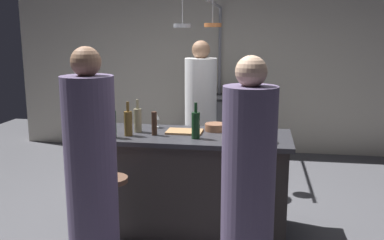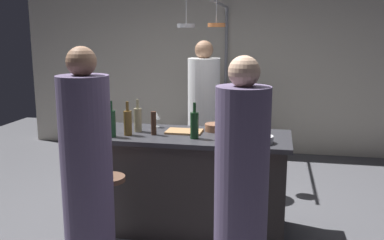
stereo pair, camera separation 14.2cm
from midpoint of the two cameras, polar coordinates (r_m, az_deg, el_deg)
The scene contains 22 objects.
ground_plane at distance 4.12m, azimuth -1.36°, elevation -14.20°, with size 9.00×9.00×0.00m, color #4C4C51.
back_wall at distance 6.55m, azimuth 3.22°, elevation 7.27°, with size 6.40×0.16×2.60m, color beige.
kitchen_island at distance 3.94m, azimuth -1.40°, elevation -8.26°, with size 1.80×0.72×0.90m.
stove_range at distance 6.28m, azimuth 2.74°, elevation -0.79°, with size 0.80×0.64×0.89m.
chef at distance 4.90m, azimuth 0.33°, elevation -0.19°, with size 0.36×0.36×1.71m.
bar_stool_right at distance 3.34m, azimuth 6.64°, elevation -13.57°, with size 0.28×0.28×0.68m.
guest_right at distance 2.84m, azimuth 6.02°, elevation -9.62°, with size 0.35×0.35×1.66m.
bar_stool_left at distance 3.55m, azimuth -11.70°, elevation -12.17°, with size 0.28×0.28×0.68m.
guest_left at distance 3.11m, azimuth -14.53°, elevation -7.55°, with size 0.36×0.36×1.70m.
overhead_pot_rack at distance 5.71m, azimuth 1.87°, elevation 9.60°, with size 0.55×1.57×2.17m.
cutting_board at distance 3.88m, azimuth -2.05°, elevation -1.56°, with size 0.32×0.22×0.02m, color #997047.
pepper_mill at distance 3.78m, azimuth -6.13°, elevation -0.47°, with size 0.05×0.05×0.21m, color #382319.
wine_bottle_red at distance 3.64m, azimuth -0.62°, elevation -0.63°, with size 0.07×0.07×0.31m.
wine_bottle_white at distance 3.92m, azimuth -8.28°, elevation 0.04°, with size 0.07×0.07×0.30m.
wine_bottle_rose at distance 3.95m, azimuth 5.40°, elevation 0.33°, with size 0.07×0.07×0.32m.
wine_bottle_green at distance 3.75m, azimuth -11.68°, elevation -0.47°, with size 0.07×0.07×0.32m.
wine_bottle_amber at distance 3.79m, azimuth -9.57°, elevation -0.37°, with size 0.07×0.07×0.30m.
wine_glass_by_chef at distance 4.08m, azimuth -5.81°, elevation 0.43°, with size 0.07×0.07×0.15m.
wine_glass_near_right_guest at distance 3.88m, azimuth -12.43°, elevation -0.36°, with size 0.07×0.07×0.15m.
mixing_bowl_wooden at distance 3.94m, azimuth 2.11°, elevation -0.97°, with size 0.19×0.19×0.07m, color brown.
mixing_bowl_ceramic at distance 3.76m, azimuth 4.99°, elevation -1.54°, with size 0.22×0.22×0.08m, color silver.
mixing_bowl_steel at distance 3.57m, azimuth 8.31°, elevation -2.48°, with size 0.20×0.20×0.06m, color #B7B7BC.
Camera 1 is at (0.62, -3.65, 1.79)m, focal length 39.99 mm.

